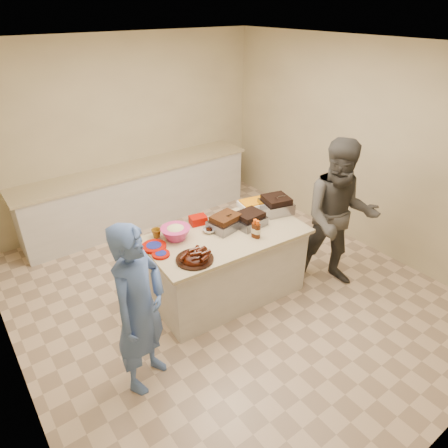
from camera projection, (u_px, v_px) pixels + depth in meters
room at (225, 291)px, 4.80m from camera, size 4.50×5.00×2.70m
back_counter at (139, 195)px, 6.12m from camera, size 3.60×0.64×0.90m
island at (226, 294)px, 4.76m from camera, size 1.81×1.04×0.83m
rib_platter at (195, 260)px, 3.91m from camera, size 0.44×0.44×0.15m
pulled_pork_tray at (225, 228)px, 4.45m from camera, size 0.40×0.33×0.11m
brisket_tray at (249, 225)px, 4.52m from camera, size 0.35×0.30×0.10m
roasting_pan at (276, 212)px, 4.81m from camera, size 0.41×0.41×0.13m
coleslaw_bowl at (176, 238)px, 4.27m from camera, size 0.34×0.34×0.22m
sausage_plate at (220, 221)px, 4.61m from camera, size 0.34×0.34×0.05m
mac_cheese_dish at (253, 207)px, 4.91m from camera, size 0.37×0.30×0.09m
bbq_bottle_a at (254, 237)px, 4.30m from camera, size 0.07×0.07×0.21m
bbq_bottle_b at (257, 238)px, 4.28m from camera, size 0.07×0.07×0.20m
mustard_bottle at (211, 227)px, 4.49m from camera, size 0.04×0.04×0.11m
sauce_bowl at (209, 232)px, 4.38m from camera, size 0.15×0.05×0.14m
plate_stack_large at (154, 248)px, 4.10m from camera, size 0.27×0.27×0.03m
plate_stack_small at (161, 255)px, 3.98m from camera, size 0.19×0.19×0.02m
plastic_cup at (157, 237)px, 4.29m from camera, size 0.11×0.11×0.11m
basket_stack at (198, 224)px, 4.55m from camera, size 0.21×0.17×0.09m
guest_blue at (149, 376)px, 3.71m from camera, size 1.32×1.70×0.39m
guest_gray at (329, 280)px, 4.98m from camera, size 1.85×1.94×0.69m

